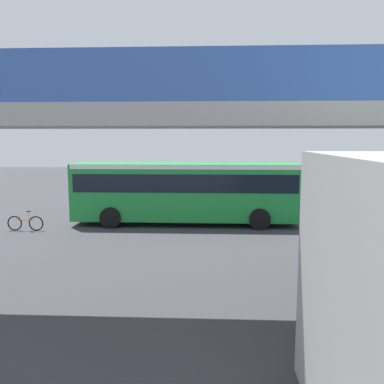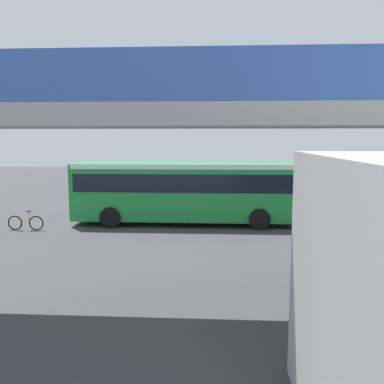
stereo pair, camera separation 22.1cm
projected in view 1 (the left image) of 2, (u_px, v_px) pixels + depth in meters
name	position (u px, v px, depth m)	size (l,w,h in m)	color
ground	(214.00, 221.00, 21.97)	(80.00, 80.00, 0.00)	#38383D
city_bus	(186.00, 188.00, 21.07)	(11.54, 2.85, 3.15)	#1E8C38
bicycle_orange	(25.00, 223.00, 19.58)	(1.77, 0.44, 0.96)	black
pedestrian	(337.00, 194.00, 25.89)	(0.38, 0.38, 1.79)	#2D2D38
traffic_sign	(181.00, 178.00, 26.41)	(0.08, 0.60, 2.80)	slate
lane_dash_leftmost	(348.00, 213.00, 24.38)	(2.00, 0.20, 0.01)	silver
lane_dash_left	(280.00, 212.00, 24.57)	(2.00, 0.20, 0.01)	silver
lane_dash_centre	(214.00, 211.00, 24.77)	(2.00, 0.20, 0.01)	silver
lane_dash_right	(149.00, 211.00, 24.96)	(2.00, 0.20, 0.01)	silver
lane_dash_rightmost	(85.00, 210.00, 25.16)	(2.00, 0.20, 0.01)	silver
pedestrian_overpass	(218.00, 131.00, 9.73)	(27.32, 2.60, 6.28)	#9E9E99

